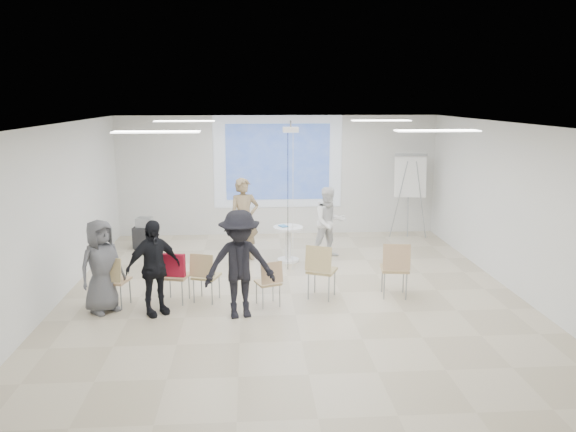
{
  "coord_description": "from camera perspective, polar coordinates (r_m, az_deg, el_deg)",
  "views": [
    {
      "loc": [
        -0.71,
        -9.5,
        3.45
      ],
      "look_at": [
        0.0,
        0.8,
        1.25
      ],
      "focal_mm": 35.0,
      "sensor_mm": 36.0,
      "label": 1
    }
  ],
  "objects": [
    {
      "name": "floor",
      "position": [
        10.15,
        0.31,
        -8.14
      ],
      "size": [
        8.0,
        9.0,
        0.1
      ],
      "primitive_type": "cube",
      "color": "beige",
      "rests_on": "ground"
    },
    {
      "name": "ceiling",
      "position": [
        9.53,
        0.34,
        9.62
      ],
      "size": [
        8.0,
        9.0,
        0.1
      ],
      "primitive_type": "cube",
      "color": "white",
      "rests_on": "wall_back"
    },
    {
      "name": "wall_back",
      "position": [
        14.2,
        -1.04,
        4.14
      ],
      "size": [
        8.0,
        0.1,
        3.0
      ],
      "primitive_type": "cube",
      "color": "silver",
      "rests_on": "floor"
    },
    {
      "name": "wall_left",
      "position": [
        10.26,
        -22.86,
        0.11
      ],
      "size": [
        0.1,
        9.0,
        3.0
      ],
      "primitive_type": "cube",
      "color": "silver",
      "rests_on": "floor"
    },
    {
      "name": "wall_right",
      "position": [
        10.8,
        22.28,
        0.72
      ],
      "size": [
        0.1,
        9.0,
        3.0
      ],
      "primitive_type": "cube",
      "color": "silver",
      "rests_on": "floor"
    },
    {
      "name": "projection_halo",
      "position": [
        14.09,
        -1.04,
        5.51
      ],
      "size": [
        3.2,
        0.01,
        2.3
      ],
      "primitive_type": "cube",
      "color": "silver",
      "rests_on": "wall_back"
    },
    {
      "name": "projection_image",
      "position": [
        14.08,
        -1.03,
        5.51
      ],
      "size": [
        2.6,
        0.01,
        1.9
      ],
      "primitive_type": "cube",
      "color": "#3254AB",
      "rests_on": "wall_back"
    },
    {
      "name": "pedestal_table",
      "position": [
        11.93,
        0.01,
        -2.61
      ],
      "size": [
        0.83,
        0.83,
        0.78
      ],
      "rotation": [
        0.0,
        0.0,
        0.42
      ],
      "color": "white",
      "rests_on": "floor"
    },
    {
      "name": "player_left",
      "position": [
        11.97,
        -4.48,
        0.21
      ],
      "size": [
        0.84,
        0.68,
        2.01
      ],
      "primitive_type": "imported",
      "rotation": [
        0.0,
        0.0,
        0.29
      ],
      "color": "#907958",
      "rests_on": "floor"
    },
    {
      "name": "player_right",
      "position": [
        12.21,
        4.22,
        -0.26
      ],
      "size": [
        0.97,
        0.85,
        1.71
      ],
      "primitive_type": "imported",
      "rotation": [
        0.0,
        0.0,
        0.25
      ],
      "color": "white",
      "rests_on": "floor"
    },
    {
      "name": "controller_left",
      "position": [
        12.16,
        -3.65,
        1.94
      ],
      "size": [
        0.07,
        0.12,
        0.04
      ],
      "primitive_type": "cube",
      "rotation": [
        0.0,
        0.0,
        0.29
      ],
      "color": "white",
      "rests_on": "player_left"
    },
    {
      "name": "controller_right",
      "position": [
        12.37,
        3.26,
        1.32
      ],
      "size": [
        0.07,
        0.13,
        0.04
      ],
      "primitive_type": "cube",
      "rotation": [
        0.0,
        0.0,
        0.25
      ],
      "color": "white",
      "rests_on": "player_right"
    },
    {
      "name": "chair_far_left",
      "position": [
        9.76,
        -17.36,
        -5.97
      ],
      "size": [
        0.51,
        0.53,
        0.89
      ],
      "rotation": [
        0.0,
        0.0,
        -0.24
      ],
      "color": "tan",
      "rests_on": "floor"
    },
    {
      "name": "chair_left_mid",
      "position": [
        9.7,
        -11.54,
        -5.67
      ],
      "size": [
        0.52,
        0.55,
        0.92
      ],
      "rotation": [
        0.0,
        0.0,
        -0.23
      ],
      "color": "tan",
      "rests_on": "floor"
    },
    {
      "name": "chair_left_inner",
      "position": [
        9.67,
        -8.49,
        -5.75
      ],
      "size": [
        0.53,
        0.55,
        0.88
      ],
      "rotation": [
        0.0,
        0.0,
        -0.32
      ],
      "color": "tan",
      "rests_on": "floor"
    },
    {
      "name": "chair_center",
      "position": [
        9.39,
        -1.9,
        -6.47
      ],
      "size": [
        0.49,
        0.5,
        0.8
      ],
      "rotation": [
        0.0,
        0.0,
        0.34
      ],
      "color": "tan",
      "rests_on": "floor"
    },
    {
      "name": "chair_right_inner",
      "position": [
        9.72,
        3.32,
        -5.19
      ],
      "size": [
        0.62,
        0.63,
        0.98
      ],
      "rotation": [
        0.0,
        0.0,
        -0.42
      ],
      "color": "tan",
      "rests_on": "floor"
    },
    {
      "name": "chair_right_far",
      "position": [
        9.93,
        10.85,
        -4.93
      ],
      "size": [
        0.53,
        0.56,
        1.0
      ],
      "rotation": [
        0.0,
        0.0,
        -0.14
      ],
      "color": "tan",
      "rests_on": "floor"
    },
    {
      "name": "red_jacket",
      "position": [
        9.51,
        -11.59,
        -4.91
      ],
      "size": [
        0.41,
        0.18,
        0.38
      ],
      "primitive_type": "cube",
      "rotation": [
        0.0,
        0.0,
        -0.23
      ],
      "color": "#A81429",
      "rests_on": "chair_left_mid"
    },
    {
      "name": "laptop",
      "position": [
        9.77,
        -8.3,
        -5.85
      ],
      "size": [
        0.38,
        0.32,
        0.03
      ],
      "primitive_type": "imported",
      "rotation": [
        0.0,
        0.0,
        2.82
      ],
      "color": "black",
      "rests_on": "chair_left_inner"
    },
    {
      "name": "audience_left",
      "position": [
        9.2,
        -13.56,
        -4.46
      ],
      "size": [
        1.21,
        1.1,
        1.79
      ],
      "primitive_type": "imported",
      "rotation": [
        0.0,
        0.0,
        0.6
      ],
      "color": "black",
      "rests_on": "floor"
    },
    {
      "name": "audience_mid",
      "position": [
        8.85,
        -4.93,
        -4.19
      ],
      "size": [
        1.38,
        0.92,
        1.97
      ],
      "primitive_type": "imported",
      "rotation": [
        0.0,
        0.0,
        0.18
      ],
      "color": "black",
      "rests_on": "floor"
    },
    {
      "name": "audience_outer",
      "position": [
        9.55,
        -18.47,
        -4.33
      ],
      "size": [
        0.99,
        0.98,
        1.72
      ],
      "primitive_type": "imported",
      "rotation": [
        0.0,
        0.0,
        0.76
      ],
      "color": "slate",
      "rests_on": "floor"
    },
    {
      "name": "flipchart_easel",
      "position": [
        14.04,
        12.31,
        3.97
      ],
      "size": [
        0.9,
        0.69,
        2.1
      ],
      "rotation": [
        0.0,
        0.0,
        -0.17
      ],
      "color": "#94979C",
      "rests_on": "floor"
    },
    {
      "name": "av_cart",
      "position": [
        13.39,
        -14.33,
        -1.8
      ],
      "size": [
        0.53,
        0.45,
        0.73
      ],
      "rotation": [
        0.0,
        0.0,
        -0.14
      ],
      "color": "black",
      "rests_on": "floor"
    },
    {
      "name": "ceiling_projector",
      "position": [
        11.05,
        0.27,
        8.08
      ],
      "size": [
        0.3,
        0.25,
        3.0
      ],
      "color": "white",
      "rests_on": "ceiling"
    },
    {
      "name": "fluor_panel_nw",
      "position": [
        11.58,
        -10.48,
        9.46
      ],
      "size": [
        1.2,
        0.3,
        0.02
      ],
      "primitive_type": "cube",
      "color": "white",
      "rests_on": "ceiling"
    },
    {
      "name": "fluor_panel_ne",
      "position": [
        11.82,
        9.44,
        9.55
      ],
      "size": [
        1.2,
        0.3,
        0.02
      ],
      "primitive_type": "cube",
      "color": "white",
      "rests_on": "ceiling"
    },
    {
      "name": "fluor_panel_sw",
      "position": [
        8.12,
        -13.22,
        8.32
      ],
      "size": [
        1.2,
        0.3,
        0.02
      ],
      "primitive_type": "cube",
      "color": "white",
      "rests_on": "ceiling"
    },
    {
      "name": "fluor_panel_se",
      "position": [
        8.46,
        14.91,
        8.37
      ],
      "size": [
        1.2,
        0.3,
        0.02
      ],
      "primitive_type": "cube",
      "color": "white",
      "rests_on": "ceiling"
    }
  ]
}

